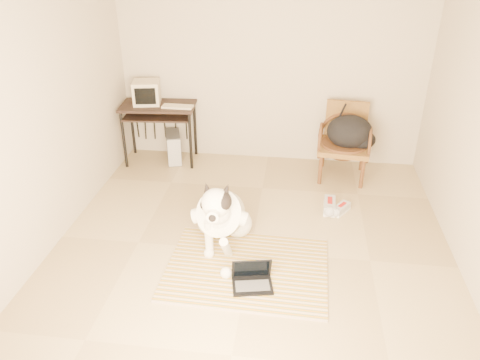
% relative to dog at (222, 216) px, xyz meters
% --- Properties ---
extents(floor, '(4.50, 4.50, 0.00)m').
position_rel_dog_xyz_m(floor, '(0.31, -0.09, -0.34)').
color(floor, tan).
rests_on(floor, ground).
extents(wall_back, '(4.50, 0.00, 4.50)m').
position_rel_dog_xyz_m(wall_back, '(0.31, 2.16, 1.01)').
color(wall_back, '#BAAC98').
rests_on(wall_back, floor).
extents(wall_front, '(4.50, 0.00, 4.50)m').
position_rel_dog_xyz_m(wall_front, '(0.31, -2.34, 1.01)').
color(wall_front, '#BAAC98').
rests_on(wall_front, floor).
extents(wall_left, '(0.00, 4.50, 4.50)m').
position_rel_dog_xyz_m(wall_left, '(-1.69, -0.09, 1.01)').
color(wall_left, '#BAAC98').
rests_on(wall_left, floor).
extents(rug, '(1.54, 1.20, 0.02)m').
position_rel_dog_xyz_m(rug, '(0.30, -0.37, -0.33)').
color(rug, '#AE751D').
rests_on(rug, floor).
extents(dog, '(0.58, 1.20, 0.87)m').
position_rel_dog_xyz_m(dog, '(0.00, 0.00, 0.00)').
color(dog, white).
rests_on(dog, rug).
extents(laptop, '(0.40, 0.33, 0.25)m').
position_rel_dog_xyz_m(laptop, '(0.37, -0.60, -0.26)').
color(laptop, black).
rests_on(laptop, rug).
extents(computer_desk, '(1.02, 0.62, 0.81)m').
position_rel_dog_xyz_m(computer_desk, '(-1.16, 1.85, 0.36)').
color(computer_desk, black).
rests_on(computer_desk, floor).
extents(crt_monitor, '(0.39, 0.38, 0.30)m').
position_rel_dog_xyz_m(crt_monitor, '(-1.30, 1.89, 0.62)').
color(crt_monitor, beige).
rests_on(crt_monitor, computer_desk).
extents(desk_keyboard, '(0.40, 0.16, 0.03)m').
position_rel_dog_xyz_m(desk_keyboard, '(-0.87, 1.78, 0.48)').
color(desk_keyboard, beige).
rests_on(desk_keyboard, computer_desk).
extents(pc_tower, '(0.31, 0.47, 0.41)m').
position_rel_dog_xyz_m(pc_tower, '(-0.99, 1.88, -0.14)').
color(pc_tower, '#49494B').
rests_on(pc_tower, floor).
extents(rattan_chair, '(0.67, 0.65, 0.94)m').
position_rel_dog_xyz_m(rattan_chair, '(1.30, 1.74, 0.13)').
color(rattan_chair, olive).
rests_on(rattan_chair, floor).
extents(backpack, '(0.61, 0.47, 0.42)m').
position_rel_dog_xyz_m(backpack, '(1.37, 1.66, 0.28)').
color(backpack, black).
rests_on(backpack, rattan_chair).
extents(sneaker_left, '(0.14, 0.33, 0.11)m').
position_rel_dog_xyz_m(sneaker_left, '(1.12, 0.82, -0.29)').
color(sneaker_left, silver).
rests_on(sneaker_left, floor).
extents(sneaker_right, '(0.24, 0.28, 0.09)m').
position_rel_dog_xyz_m(sneaker_right, '(1.25, 0.79, -0.30)').
color(sneaker_right, silver).
rests_on(sneaker_right, floor).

